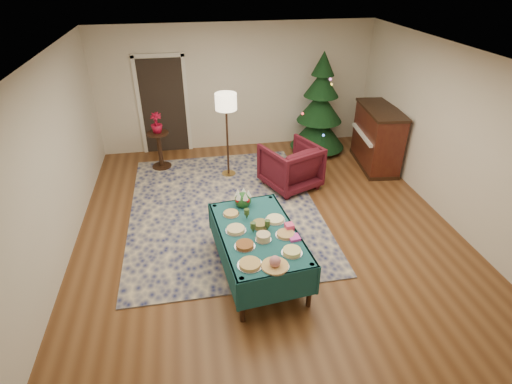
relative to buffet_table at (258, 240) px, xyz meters
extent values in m
plane|color=#593319|center=(0.33, 0.89, -0.55)|extent=(7.00, 7.00, 0.00)
plane|color=white|center=(0.33, 0.89, 2.15)|extent=(7.00, 7.00, 0.00)
plane|color=beige|center=(0.33, 4.39, 0.80)|extent=(6.00, 0.00, 6.00)
plane|color=beige|center=(0.33, -2.61, 0.80)|extent=(6.00, 0.00, 6.00)
plane|color=beige|center=(-2.67, 0.89, 0.80)|extent=(0.00, 7.00, 7.00)
plane|color=beige|center=(3.33, 0.89, 0.80)|extent=(0.00, 7.00, 7.00)
cube|color=black|center=(-1.27, 4.38, 0.47)|extent=(0.92, 0.02, 2.04)
cube|color=silver|center=(-1.77, 4.37, 0.50)|extent=(0.08, 0.04, 2.14)
cube|color=silver|center=(-0.77, 4.37, 0.50)|extent=(0.08, 0.04, 2.14)
cube|color=silver|center=(-1.27, 4.37, 1.55)|extent=(1.08, 0.04, 0.08)
cube|color=#131A4A|center=(-0.29, 1.71, -0.54)|extent=(3.22, 4.22, 0.02)
cylinder|color=black|center=(-0.34, -0.83, -0.21)|extent=(0.06, 0.06, 0.68)
cylinder|color=black|center=(-0.51, 0.75, -0.21)|extent=(0.06, 0.06, 0.68)
cylinder|color=black|center=(0.51, -0.75, -0.21)|extent=(0.06, 0.06, 0.68)
cylinder|color=black|center=(0.34, 0.83, -0.21)|extent=(0.06, 0.06, 0.68)
cube|color=#174D52|center=(0.00, 0.00, 0.12)|extent=(1.18, 1.83, 0.04)
cube|color=#174D52|center=(-0.09, 0.85, -0.08)|extent=(1.03, 0.13, 0.43)
cube|color=#174D52|center=(0.09, -0.85, -0.08)|extent=(1.03, 0.13, 0.43)
cube|color=#174D52|center=(0.49, 0.05, -0.08)|extent=(0.21, 1.75, 0.43)
cube|color=#174D52|center=(-0.49, -0.05, -0.08)|extent=(0.21, 1.75, 0.43)
cylinder|color=silver|center=(-0.22, -0.64, 0.14)|extent=(0.30, 0.30, 0.01)
cylinder|color=tan|center=(-0.22, -0.64, 0.16)|extent=(0.26, 0.26, 0.03)
cylinder|color=silver|center=(0.07, -0.71, 0.14)|extent=(0.33, 0.33, 0.01)
sphere|color=#CC727A|center=(0.07, -0.71, 0.22)|extent=(0.14, 0.14, 0.14)
cylinder|color=silver|center=(0.33, -0.51, 0.14)|extent=(0.26, 0.26, 0.01)
cylinder|color=#D8D172|center=(0.33, -0.51, 0.17)|extent=(0.22, 0.22, 0.05)
cylinder|color=silver|center=(-0.22, -0.28, 0.14)|extent=(0.27, 0.27, 0.01)
cylinder|color=brown|center=(-0.22, -0.28, 0.17)|extent=(0.23, 0.23, 0.04)
cylinder|color=silver|center=(0.03, -0.18, 0.14)|extent=(0.21, 0.21, 0.01)
cylinder|color=tan|center=(0.03, -0.18, 0.19)|extent=(0.18, 0.18, 0.08)
cylinder|color=silver|center=(0.34, -0.14, 0.14)|extent=(0.27, 0.27, 0.01)
cylinder|color=#B2844C|center=(0.34, -0.14, 0.16)|extent=(0.23, 0.23, 0.03)
cylinder|color=silver|center=(-0.29, 0.08, 0.14)|extent=(0.28, 0.28, 0.01)
cylinder|color=#D8BF7F|center=(-0.29, 0.08, 0.17)|extent=(0.24, 0.24, 0.04)
cylinder|color=silver|center=(0.05, 0.12, 0.14)|extent=(0.24, 0.24, 0.01)
cylinder|color=maroon|center=(0.05, 0.12, 0.17)|extent=(0.21, 0.21, 0.05)
cylinder|color=silver|center=(0.28, 0.22, 0.14)|extent=(0.28, 0.28, 0.01)
cylinder|color=#F2EACC|center=(0.28, 0.22, 0.16)|extent=(0.24, 0.24, 0.03)
cylinder|color=silver|center=(-0.30, 0.47, 0.14)|extent=(0.24, 0.24, 0.01)
cylinder|color=tan|center=(-0.30, 0.47, 0.16)|extent=(0.20, 0.20, 0.03)
cone|color=#2D471E|center=(-0.10, 0.33, 0.18)|extent=(0.06, 0.06, 0.08)
cylinder|color=#2D471E|center=(-0.10, 0.33, 0.25)|extent=(0.07, 0.07, 0.08)
cone|color=#2D471E|center=(0.13, 0.01, 0.18)|extent=(0.06, 0.06, 0.08)
cylinder|color=#2D471E|center=(0.13, 0.01, 0.25)|extent=(0.07, 0.07, 0.08)
cone|color=#2D471E|center=(-0.07, -0.01, 0.18)|extent=(0.06, 0.06, 0.08)
cylinder|color=#2D471E|center=(-0.07, -0.01, 0.25)|extent=(0.07, 0.07, 0.08)
cube|color=#D93CB0|center=(0.43, -0.23, 0.15)|extent=(0.15, 0.15, 0.04)
cube|color=#ED417B|center=(0.42, -0.02, 0.18)|extent=(0.12, 0.12, 0.09)
sphere|color=#1E4C1E|center=(-0.10, 0.68, 0.23)|extent=(0.24, 0.24, 0.24)
cone|color=white|center=(-0.02, 0.68, 0.34)|extent=(0.09, 0.09, 0.11)
cone|color=white|center=(-0.08, 0.76, 0.34)|extent=(0.09, 0.09, 0.11)
cone|color=white|center=(-0.17, 0.73, 0.34)|extent=(0.09, 0.09, 0.11)
cone|color=white|center=(-0.17, 0.63, 0.34)|extent=(0.09, 0.09, 0.11)
cone|color=white|center=(-0.08, 0.60, 0.34)|extent=(0.09, 0.09, 0.11)
sphere|color=#B20C0F|center=(-0.02, 0.73, 0.26)|extent=(0.06, 0.06, 0.06)
sphere|color=#B20C0F|center=(-0.16, 0.76, 0.26)|extent=(0.06, 0.06, 0.06)
sphere|color=#B20C0F|center=(-0.18, 0.62, 0.26)|extent=(0.06, 0.06, 0.06)
sphere|color=#B20C0F|center=(-0.04, 0.59, 0.26)|extent=(0.06, 0.06, 0.06)
imported|color=#480F19|center=(1.04, 2.28, -0.07)|extent=(1.19, 1.15, 0.95)
cylinder|color=#A57F3F|center=(-0.06, 2.96, -0.53)|extent=(0.28, 0.28, 0.03)
cylinder|color=black|center=(-0.06, 2.96, 0.21)|extent=(0.04, 0.04, 1.52)
cylinder|color=#FFEABF|center=(-0.06, 2.96, 0.97)|extent=(0.40, 0.40, 0.30)
cylinder|color=black|center=(-1.40, 3.52, -0.53)|extent=(0.39, 0.39, 0.04)
cylinder|color=black|center=(-1.40, 3.52, -0.17)|extent=(0.09, 0.09, 0.72)
cylinder|color=black|center=(-1.40, 3.52, 0.22)|extent=(0.44, 0.44, 0.03)
imported|color=#A10B27|center=(-1.40, 3.52, 0.35)|extent=(0.23, 0.40, 0.23)
cylinder|color=black|center=(2.06, 3.79, -0.46)|extent=(0.13, 0.13, 0.17)
cone|color=black|center=(2.06, 3.79, -0.06)|extent=(1.35, 1.35, 0.76)
cone|color=black|center=(2.06, 3.79, 0.49)|extent=(1.10, 1.10, 0.66)
cone|color=black|center=(2.06, 3.79, 0.98)|extent=(0.83, 0.83, 0.55)
cone|color=black|center=(2.06, 3.79, 1.40)|extent=(0.54, 0.54, 0.49)
cube|color=black|center=(3.01, 2.85, -0.51)|extent=(0.77, 1.48, 0.08)
cube|color=#37110D|center=(3.01, 2.85, 0.07)|extent=(0.75, 1.45, 1.16)
cube|color=black|center=(3.01, 2.85, 0.67)|extent=(0.79, 1.50, 0.05)
cube|color=white|center=(2.71, 2.88, 0.15)|extent=(0.25, 1.20, 0.06)
camera|label=1|loc=(-0.78, -4.19, 3.26)|focal=28.00mm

